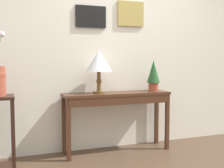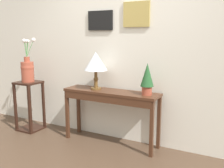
{
  "view_description": "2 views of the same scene",
  "coord_description": "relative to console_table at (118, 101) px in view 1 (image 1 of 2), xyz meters",
  "views": [
    {
      "loc": [
        -1.48,
        -2.08,
        1.17
      ],
      "look_at": [
        -0.21,
        1.32,
        0.88
      ],
      "focal_mm": 46.12,
      "sensor_mm": 36.0,
      "label": 1
    },
    {
      "loc": [
        1.52,
        -1.77,
        1.52
      ],
      "look_at": [
        -0.16,
        1.37,
        0.86
      ],
      "focal_mm": 41.36,
      "sensor_mm": 36.0,
      "label": 2
    }
  ],
  "objects": [
    {
      "name": "table_lamp",
      "position": [
        -0.24,
        0.02,
        0.5
      ],
      "size": [
        0.33,
        0.33,
        0.53
      ],
      "color": "brown",
      "rests_on": "console_table"
    },
    {
      "name": "back_wall_with_art",
      "position": [
        0.15,
        0.29,
        0.74
      ],
      "size": [
        9.0,
        0.13,
        2.8
      ],
      "color": "silver",
      "rests_on": "ground"
    },
    {
      "name": "potted_plant_on_console",
      "position": [
        0.53,
        0.03,
        0.34
      ],
      "size": [
        0.17,
        0.17,
        0.41
      ],
      "color": "#9E4733",
      "rests_on": "console_table"
    },
    {
      "name": "console_table",
      "position": [
        0.0,
        0.0,
        0.0
      ],
      "size": [
        1.38,
        0.35,
        0.77
      ],
      "color": "#472819",
      "rests_on": "ground"
    }
  ]
}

